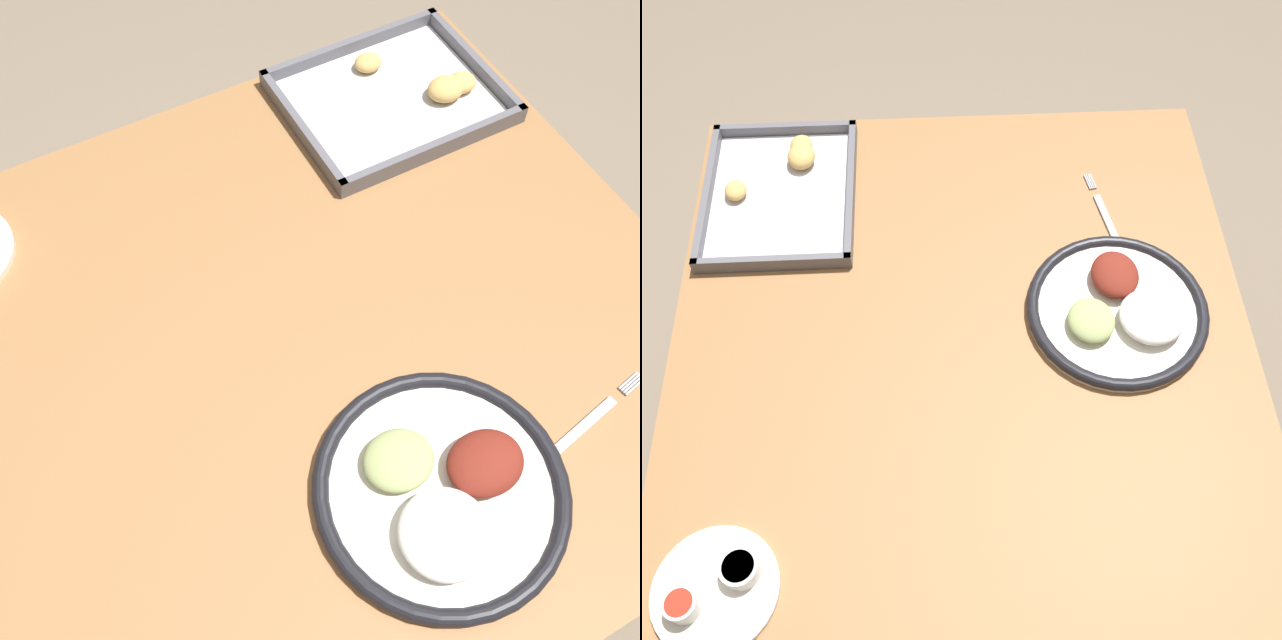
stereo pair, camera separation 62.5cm
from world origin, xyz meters
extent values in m
plane|color=#7A6B59|center=(0.00, 0.00, 0.00)|extent=(8.00, 8.00, 0.00)
cube|color=olive|center=(0.00, 0.00, 0.71)|extent=(0.99, 0.92, 0.03)
cylinder|color=olive|center=(0.44, 0.41, 0.35)|extent=(0.06, 0.06, 0.69)
cylinder|color=white|center=(0.03, -0.25, 0.73)|extent=(0.29, 0.29, 0.01)
torus|color=black|center=(0.03, -0.25, 0.73)|extent=(0.29, 0.29, 0.02)
ellipsoid|color=white|center=(0.00, -0.30, 0.75)|extent=(0.10, 0.10, 0.04)
ellipsoid|color=maroon|center=(0.08, -0.25, 0.75)|extent=(0.09, 0.08, 0.04)
ellipsoid|color=#9EAD6B|center=(0.00, -0.20, 0.75)|extent=(0.08, 0.07, 0.03)
cube|color=#B2B2B7|center=(0.21, -0.27, 0.72)|extent=(0.14, 0.04, 0.00)
cylinder|color=#B2B2B7|center=(0.31, -0.25, 0.72)|extent=(0.03, 0.01, 0.00)
cylinder|color=#B2B2B7|center=(0.31, -0.25, 0.72)|extent=(0.03, 0.01, 0.00)
cylinder|color=#B2B2B7|center=(0.31, -0.25, 0.72)|extent=(0.03, 0.01, 0.00)
cylinder|color=#B2B2B7|center=(0.31, -0.24, 0.72)|extent=(0.03, 0.01, 0.00)
cube|color=#595960|center=(0.30, 0.31, 0.72)|extent=(0.32, 0.27, 0.01)
cube|color=silver|center=(0.30, 0.31, 0.73)|extent=(0.30, 0.24, 0.00)
cube|color=#595960|center=(0.30, 0.18, 0.74)|extent=(0.32, 0.01, 0.02)
cube|color=#595960|center=(0.30, 0.44, 0.74)|extent=(0.32, 0.01, 0.02)
cube|color=#595960|center=(0.14, 0.31, 0.74)|extent=(0.01, 0.27, 0.02)
cube|color=#595960|center=(0.46, 0.31, 0.74)|extent=(0.01, 0.27, 0.02)
ellipsoid|color=tan|center=(0.38, 0.28, 0.74)|extent=(0.06, 0.05, 0.03)
ellipsoid|color=tan|center=(0.30, 0.39, 0.74)|extent=(0.05, 0.04, 0.02)
ellipsoid|color=tan|center=(0.41, 0.28, 0.74)|extent=(0.05, 0.04, 0.03)
camera|label=1|loc=(-0.22, -0.42, 1.56)|focal=42.00mm
camera|label=2|loc=(-0.61, 0.03, 1.74)|focal=42.00mm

